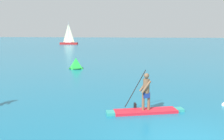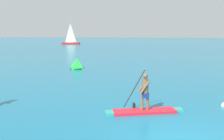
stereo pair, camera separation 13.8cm
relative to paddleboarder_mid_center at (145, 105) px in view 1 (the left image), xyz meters
The scene contains 3 objects.
paddleboarder_mid_center is the anchor object (origin of this frame).
race_marker_buoy 13.39m from the paddleboarder_mid_center, 124.47° to the left, with size 1.34×1.34×1.03m.
sailboat_left_horizon 66.65m from the paddleboarder_mid_center, 116.62° to the left, with size 5.69×2.20×7.14m.
Camera 1 is at (-0.70, -6.94, 3.22)m, focal length 37.87 mm.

